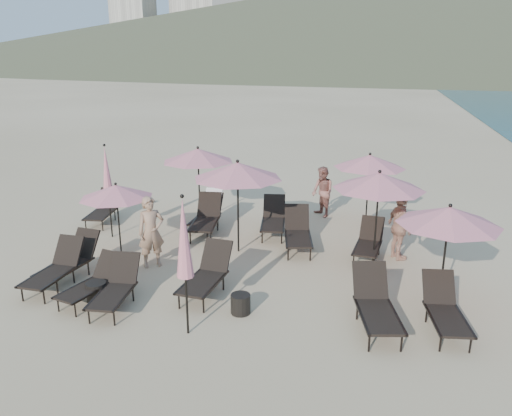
% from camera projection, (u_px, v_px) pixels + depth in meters
% --- Properties ---
extents(ground, '(800.00, 800.00, 0.00)m').
position_uv_depth(ground, '(252.00, 310.00, 10.32)').
color(ground, '#D6BA8C').
rests_on(ground, ground).
extents(hotel_skyline, '(109.00, 82.00, 55.00)m').
position_uv_depth(hotel_skyline, '(211.00, 19.00, 276.46)').
color(hotel_skyline, beige).
rests_on(hotel_skyline, ground).
extents(lounger_0, '(0.83, 1.78, 0.99)m').
position_uv_depth(lounger_0, '(71.00, 259.00, 11.67)').
color(lounger_0, black).
rests_on(lounger_0, ground).
extents(lounger_1, '(0.67, 1.71, 0.98)m').
position_uv_depth(lounger_1, '(55.00, 268.00, 11.21)').
color(lounger_1, black).
rests_on(lounger_1, ground).
extents(lounger_2, '(0.82, 1.70, 0.94)m').
position_uv_depth(lounger_2, '(116.00, 287.00, 10.34)').
color(lounger_2, black).
rests_on(lounger_2, ground).
extents(lounger_3, '(0.79, 1.80, 1.01)m').
position_uv_depth(lounger_3, '(207.00, 274.00, 10.88)').
color(lounger_3, black).
rests_on(lounger_3, ground).
extents(lounger_4, '(1.10, 1.93, 1.05)m').
position_uv_depth(lounger_4, '(376.00, 304.00, 9.53)').
color(lounger_4, black).
rests_on(lounger_4, ground).
extents(lounger_5, '(0.88, 1.72, 0.95)m').
position_uv_depth(lounger_5, '(445.00, 309.00, 9.44)').
color(lounger_5, black).
rests_on(lounger_5, ground).
extents(lounger_6, '(0.88, 1.74, 0.95)m').
position_uv_depth(lounger_6, '(103.00, 209.00, 15.57)').
color(lounger_6, black).
rests_on(lounger_6, ground).
extents(lounger_7, '(0.64, 1.71, 1.06)m').
position_uv_depth(lounger_7, '(208.00, 211.00, 15.14)').
color(lounger_7, black).
rests_on(lounger_7, ground).
extents(lounger_8, '(0.98, 1.93, 1.06)m').
position_uv_depth(lounger_8, '(206.00, 217.00, 14.57)').
color(lounger_8, black).
rests_on(lounger_8, ground).
extents(lounger_9, '(0.94, 1.83, 1.00)m').
position_uv_depth(lounger_9, '(273.00, 218.00, 14.59)').
color(lounger_9, black).
rests_on(lounger_9, ground).
extents(lounger_10, '(1.06, 1.91, 1.04)m').
position_uv_depth(lounger_10, '(298.00, 232.00, 13.45)').
color(lounger_10, black).
rests_on(lounger_10, ground).
extents(lounger_11, '(0.77, 1.66, 0.92)m').
position_uv_depth(lounger_11, '(369.00, 242.00, 12.88)').
color(lounger_11, black).
rests_on(lounger_11, ground).
extents(lounger_12, '(0.93, 1.64, 0.89)m').
position_uv_depth(lounger_12, '(92.00, 282.00, 10.63)').
color(lounger_12, black).
rests_on(lounger_12, ground).
extents(umbrella_open_0, '(1.86, 1.86, 2.00)m').
position_uv_depth(umbrella_open_0, '(116.00, 192.00, 12.49)').
color(umbrella_open_0, black).
rests_on(umbrella_open_0, ground).
extents(umbrella_open_1, '(2.33, 2.33, 2.50)m').
position_uv_depth(umbrella_open_1, '(238.00, 171.00, 12.75)').
color(umbrella_open_1, black).
rests_on(umbrella_open_1, ground).
extents(umbrella_open_2, '(2.08, 2.08, 2.24)m').
position_uv_depth(umbrella_open_2, '(449.00, 216.00, 9.92)').
color(umbrella_open_2, black).
rests_on(umbrella_open_2, ground).
extents(umbrella_open_3, '(2.22, 2.22, 2.39)m').
position_uv_depth(umbrella_open_3, '(198.00, 155.00, 15.23)').
color(umbrella_open_3, black).
rests_on(umbrella_open_3, ground).
extents(umbrella_open_4, '(2.13, 2.13, 2.29)m').
position_uv_depth(umbrella_open_4, '(370.00, 161.00, 14.77)').
color(umbrella_open_4, black).
rests_on(umbrella_open_4, ground).
extents(umbrella_open_5, '(2.24, 2.24, 2.41)m').
position_uv_depth(umbrella_open_5, '(379.00, 181.00, 12.02)').
color(umbrella_open_5, black).
rests_on(umbrella_open_5, ground).
extents(umbrella_closed_0, '(0.32, 0.32, 2.73)m').
position_uv_depth(umbrella_closed_0, '(184.00, 239.00, 8.89)').
color(umbrella_closed_0, black).
rests_on(umbrella_closed_0, ground).
extents(umbrella_closed_1, '(0.32, 0.32, 2.72)m').
position_uv_depth(umbrella_closed_1, '(107.00, 173.00, 13.90)').
color(umbrella_closed_1, black).
rests_on(umbrella_closed_1, ground).
extents(side_table_0, '(0.43, 0.43, 0.42)m').
position_uv_depth(side_table_0, '(97.00, 292.00, 10.64)').
color(side_table_0, black).
rests_on(side_table_0, ground).
extents(side_table_1, '(0.41, 0.41, 0.41)m').
position_uv_depth(side_table_1, '(241.00, 304.00, 10.12)').
color(side_table_1, black).
rests_on(side_table_1, ground).
extents(beachgoer_a, '(0.78, 0.75, 1.79)m').
position_uv_depth(beachgoer_a, '(151.00, 232.00, 12.20)').
color(beachgoer_a, '#A07556').
rests_on(beachgoer_a, ground).
extents(beachgoer_b, '(0.98, 1.00, 1.63)m').
position_uv_depth(beachgoer_b, '(322.00, 192.00, 16.08)').
color(beachgoer_b, '#975C4E').
rests_on(beachgoer_b, ground).
extents(beachgoer_c, '(0.85, 1.08, 1.71)m').
position_uv_depth(beachgoer_c, '(400.00, 227.00, 12.65)').
color(beachgoer_c, tan).
rests_on(beachgoer_c, ground).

